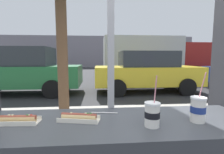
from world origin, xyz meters
The scene contains 12 objects.
ground_plane centered at (0.00, 8.00, 0.00)m, with size 60.00×60.00×0.00m, color #2D2D30.
sidewalk_strip centered at (0.00, 1.60, 0.07)m, with size 16.00×2.80×0.15m, color #9E998E.
window_wall centered at (0.00, 0.08, 1.76)m, with size 2.63×0.20×2.90m.
building_facade_far centered at (0.00, 23.83, 2.26)m, with size 28.00×1.20×4.52m, color gray.
soda_cup_left centered at (0.52, -0.30, 1.08)m, with size 0.09×0.09×0.31m.
soda_cup_right centered at (0.21, -0.34, 1.07)m, with size 0.09×0.09×0.30m.
hotdog_tray_near centered at (-0.22, -0.22, 1.02)m, with size 0.27×0.14×0.05m.
hotdog_tray_far centered at (-0.59, -0.23, 1.02)m, with size 0.26×0.11×0.05m.
loose_straw centered at (-0.06, -0.09, 1.00)m, with size 0.01×0.01×0.19m, color white.
parked_car_green centered at (-3.13, 5.41, 0.90)m, with size 4.67×1.92×1.79m.
parked_car_yellow centered at (1.87, 5.41, 0.85)m, with size 4.17×1.90×1.65m.
box_truck centered at (3.54, 9.78, 1.52)m, with size 6.70×2.44×2.73m.
Camera 1 is at (-0.10, -1.26, 1.40)m, focal length 26.82 mm.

